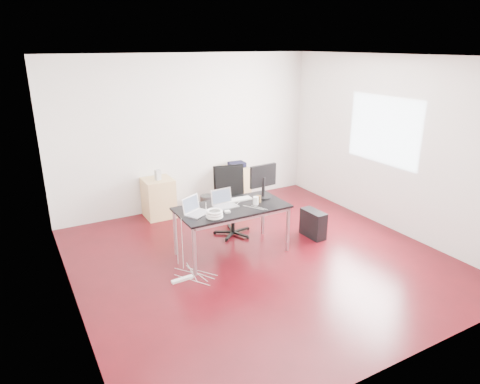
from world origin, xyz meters
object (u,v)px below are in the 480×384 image
filing_cabinet_left (159,198)px  filing_cabinet_right (234,185)px  desk (232,210)px  pc_tower (313,224)px  office_chair (231,198)px

filing_cabinet_left → filing_cabinet_right: 1.53m
desk → pc_tower: 1.47m
filing_cabinet_right → pc_tower: filing_cabinet_right is taller
desk → filing_cabinet_right: desk is taller
desk → office_chair: 0.72m
filing_cabinet_right → filing_cabinet_left: bearing=180.0°
office_chair → pc_tower: (1.06, -0.78, -0.39)m
pc_tower → filing_cabinet_right: bearing=97.5°
office_chair → filing_cabinet_left: size_ratio=1.54×
office_chair → filing_cabinet_right: size_ratio=1.54×
filing_cabinet_left → pc_tower: 2.76m
filing_cabinet_right → pc_tower: bearing=-80.4°
pc_tower → filing_cabinet_left: bearing=130.6°
desk → office_chair: office_chair is taller
filing_cabinet_left → pc_tower: filing_cabinet_left is taller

